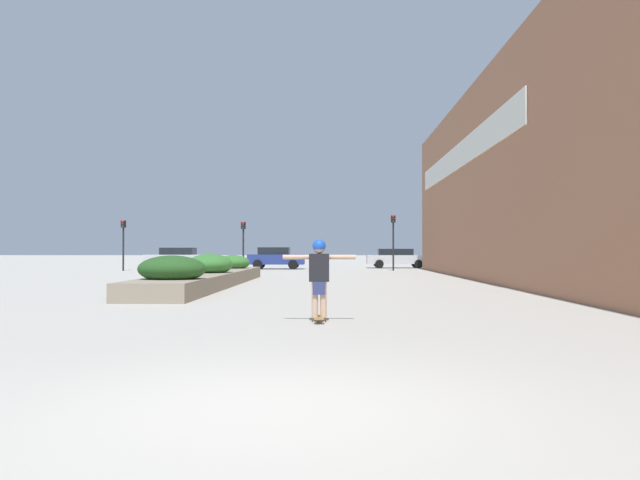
# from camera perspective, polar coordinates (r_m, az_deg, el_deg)

# --- Properties ---
(ground_plane) EXTENTS (300.00, 300.00, 0.00)m
(ground_plane) POSITION_cam_1_polar(r_m,az_deg,el_deg) (5.40, -4.55, -15.01)
(ground_plane) COLOR #ADA89E
(building_wall_right) EXTENTS (0.67, 45.08, 8.55)m
(building_wall_right) POSITION_cam_1_polar(r_m,az_deg,el_deg) (21.60, 18.40, 7.04)
(building_wall_right) COLOR #9E6647
(building_wall_right) RESTS_ON ground_plane
(planter_box) EXTENTS (1.93, 15.25, 1.18)m
(planter_box) POSITION_cam_1_polar(r_m,az_deg,el_deg) (22.90, -10.20, -3.18)
(planter_box) COLOR gray
(planter_box) RESTS_ON ground_plane
(skateboard) EXTENTS (0.21, 0.76, 0.09)m
(skateboard) POSITION_cam_1_polar(r_m,az_deg,el_deg) (11.41, -0.08, -7.18)
(skateboard) COLOR olive
(skateboard) RESTS_ON ground_plane
(skateboarder) EXTENTS (1.33, 0.24, 1.42)m
(skateboarder) POSITION_cam_1_polar(r_m,az_deg,el_deg) (11.35, -0.08, -2.76)
(skateboarder) COLOR tan
(skateboarder) RESTS_ON skateboard
(car_leftmost) EXTENTS (4.51, 1.84, 1.40)m
(car_leftmost) POSITION_cam_1_polar(r_m,az_deg,el_deg) (45.66, 7.07, -1.62)
(car_leftmost) COLOR #BCBCC1
(car_leftmost) RESTS_ON ground_plane
(car_center_left) EXTENTS (3.85, 1.84, 1.49)m
(car_center_left) POSITION_cam_1_polar(r_m,az_deg,el_deg) (42.98, -4.06, -1.62)
(car_center_left) COLOR navy
(car_center_left) RESTS_ON ground_plane
(car_center_right) EXTENTS (4.58, 2.02, 1.56)m
(car_center_right) POSITION_cam_1_polar(r_m,az_deg,el_deg) (48.59, 15.25, -1.48)
(car_center_right) COLOR maroon
(car_center_right) RESTS_ON ground_plane
(car_rightmost) EXTENTS (4.40, 1.88, 1.48)m
(car_rightmost) POSITION_cam_1_polar(r_m,az_deg,el_deg) (47.04, -12.99, -1.54)
(car_rightmost) COLOR #BCBCC1
(car_rightmost) RESTS_ON ground_plane
(traffic_light_left) EXTENTS (0.28, 0.30, 3.09)m
(traffic_light_left) POSITION_cam_1_polar(r_m,az_deg,el_deg) (39.76, -7.03, 0.27)
(traffic_light_left) COLOR black
(traffic_light_left) RESTS_ON ground_plane
(traffic_light_right) EXTENTS (0.28, 0.30, 3.52)m
(traffic_light_right) POSITION_cam_1_polar(r_m,az_deg,el_deg) (39.94, 6.72, 0.64)
(traffic_light_right) COLOR black
(traffic_light_right) RESTS_ON ground_plane
(traffic_light_far_left) EXTENTS (0.28, 0.30, 3.18)m
(traffic_light_far_left) POSITION_cam_1_polar(r_m,az_deg,el_deg) (41.29, -17.55, 0.34)
(traffic_light_far_left) COLOR black
(traffic_light_far_left) RESTS_ON ground_plane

